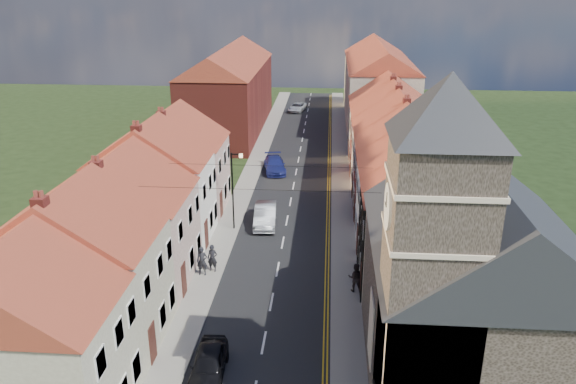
# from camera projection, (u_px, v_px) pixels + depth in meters

# --- Properties ---
(road) EXTENTS (7.00, 90.00, 0.02)m
(road) POSITION_uv_depth(u_px,v_px,m) (294.00, 186.00, 51.88)
(road) COLOR black
(road) RESTS_ON ground
(pavement_left) EXTENTS (1.80, 90.00, 0.12)m
(pavement_left) POSITION_uv_depth(u_px,v_px,m) (246.00, 184.00, 52.17)
(pavement_left) COLOR gray
(pavement_left) RESTS_ON ground
(pavement_right) EXTENTS (1.80, 90.00, 0.12)m
(pavement_right) POSITION_uv_depth(u_px,v_px,m) (341.00, 186.00, 51.56)
(pavement_right) COLOR gray
(pavement_right) RESTS_ON ground
(church) EXTENTS (11.25, 14.25, 15.20)m
(church) POSITION_uv_depth(u_px,v_px,m) (469.00, 276.00, 24.28)
(church) COLOR black
(church) RESTS_ON ground
(cottage_r_tudor) EXTENTS (8.30, 5.20, 9.00)m
(cottage_r_tudor) POSITION_uv_depth(u_px,v_px,m) (429.00, 219.00, 33.52)
(cottage_r_tudor) COLOR beige
(cottage_r_tudor) RESTS_ON ground
(cottage_r_white_near) EXTENTS (8.30, 6.00, 9.00)m
(cottage_r_white_near) POSITION_uv_depth(u_px,v_px,m) (417.00, 188.00, 38.55)
(cottage_r_white_near) COLOR white
(cottage_r_white_near) RESTS_ON ground
(cottage_r_cream_mid) EXTENTS (8.30, 5.20, 9.00)m
(cottage_r_cream_mid) POSITION_uv_depth(u_px,v_px,m) (408.00, 164.00, 43.58)
(cottage_r_cream_mid) COLOR maroon
(cottage_r_cream_mid) RESTS_ON ground
(cottage_r_pink) EXTENTS (8.30, 6.00, 9.00)m
(cottage_r_pink) POSITION_uv_depth(u_px,v_px,m) (400.00, 145.00, 48.62)
(cottage_r_pink) COLOR beige
(cottage_r_pink) RESTS_ON ground
(cottage_r_white_far) EXTENTS (8.30, 5.20, 9.00)m
(cottage_r_white_far) POSITION_uv_depth(u_px,v_px,m) (394.00, 129.00, 53.65)
(cottage_r_white_far) COLOR maroon
(cottage_r_white_far) RESTS_ON ground
(cottage_r_cream_far) EXTENTS (8.30, 6.00, 9.00)m
(cottage_r_cream_far) POSITION_uv_depth(u_px,v_px,m) (388.00, 116.00, 58.68)
(cottage_r_cream_far) COLOR beige
(cottage_r_cream_far) RESTS_ON ground
(cottage_l_brick_near) EXTENTS (8.30, 5.70, 8.80)m
(cottage_l_brick_near) POSITION_uv_depth(u_px,v_px,m) (17.00, 335.00, 22.78)
(cottage_l_brick_near) COLOR beige
(cottage_l_brick_near) RESTS_ON ground
(cottage_l_cream) EXTENTS (8.30, 6.30, 9.10)m
(cottage_l_cream) POSITION_uv_depth(u_px,v_px,m) (77.00, 264.00, 28.14)
(cottage_l_cream) COLOR beige
(cottage_l_cream) RESTS_ON ground
(cottage_l_white) EXTENTS (8.30, 6.90, 8.80)m
(cottage_l_white) POSITION_uv_depth(u_px,v_px,m) (122.00, 217.00, 34.16)
(cottage_l_white) COLOR beige
(cottage_l_white) RESTS_ON ground
(cottage_l_brick_mid) EXTENTS (8.30, 5.70, 9.10)m
(cottage_l_brick_mid) POSITION_uv_depth(u_px,v_px,m) (152.00, 181.00, 39.78)
(cottage_l_brick_mid) COLOR white
(cottage_l_brick_mid) RESTS_ON ground
(cottage_l_pink) EXTENTS (8.30, 6.30, 8.80)m
(cottage_l_pink) POSITION_uv_depth(u_px,v_px,m) (174.00, 158.00, 45.24)
(cottage_l_pink) COLOR beige
(cottage_l_pink) RESTS_ON ground
(block_right_far) EXTENTS (8.30, 24.20, 10.50)m
(block_right_far) POSITION_uv_depth(u_px,v_px,m) (378.00, 83.00, 72.65)
(block_right_far) COLOR beige
(block_right_far) RESTS_ON ground
(block_left_far) EXTENTS (8.30, 24.20, 10.50)m
(block_left_far) POSITION_uv_depth(u_px,v_px,m) (229.00, 88.00, 69.29)
(block_left_far) COLOR maroon
(block_left_far) RESTS_ON ground
(lamppost) EXTENTS (0.88, 0.15, 6.00)m
(lamppost) POSITION_uv_depth(u_px,v_px,m) (234.00, 186.00, 41.57)
(lamppost) COLOR black
(lamppost) RESTS_ON pavement_left
(car_near) EXTENTS (1.81, 4.10, 1.37)m
(car_near) POSITION_uv_depth(u_px,v_px,m) (209.00, 364.00, 26.83)
(car_near) COLOR black
(car_near) RESTS_ON ground
(car_mid) EXTENTS (1.93, 4.81, 1.55)m
(car_mid) POSITION_uv_depth(u_px,v_px,m) (265.00, 215.00, 43.52)
(car_mid) COLOR #9C9FA3
(car_mid) RESTS_ON ground
(car_far) EXTENTS (2.80, 5.09, 1.40)m
(car_far) POSITION_uv_depth(u_px,v_px,m) (275.00, 165.00, 55.51)
(car_far) COLOR navy
(car_far) RESTS_ON ground
(car_distant) EXTENTS (2.94, 4.68, 1.21)m
(car_distant) POSITION_uv_depth(u_px,v_px,m) (297.00, 107.00, 80.91)
(car_distant) COLOR silver
(car_distant) RESTS_ON ground
(pedestrian_left) EXTENTS (0.71, 0.50, 1.83)m
(pedestrian_left) POSITION_uv_depth(u_px,v_px,m) (212.00, 258.00, 36.24)
(pedestrian_left) COLOR black
(pedestrian_left) RESTS_ON pavement_left
(pedestrian_right) EXTENTS (0.95, 0.77, 1.84)m
(pedestrian_right) POSITION_uv_depth(u_px,v_px,m) (355.00, 277.00, 33.89)
(pedestrian_right) COLOR black
(pedestrian_right) RESTS_ON pavement_right
(pedestrian_left_b) EXTENTS (0.70, 0.46, 1.93)m
(pedestrian_left_b) POSITION_uv_depth(u_px,v_px,m) (202.00, 261.00, 35.76)
(pedestrian_left_b) COLOR black
(pedestrian_left_b) RESTS_ON pavement_left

